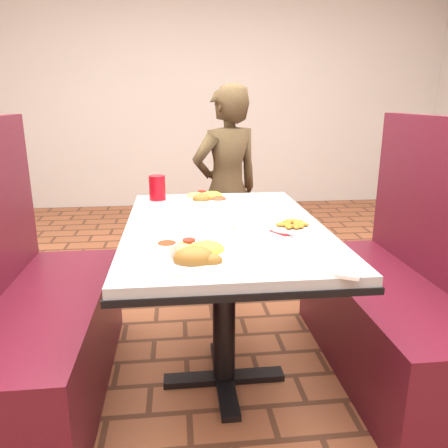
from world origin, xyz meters
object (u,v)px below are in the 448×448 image
at_px(plantain_plate, 292,226).
at_px(red_tumbler, 157,188).
at_px(booth_bench_right, 397,307).
at_px(far_dinner_plate, 207,196).
at_px(near_dinner_plate, 195,250).
at_px(dining_table, 224,246).
at_px(booth_bench_left, 35,326).
at_px(diner_person, 227,190).

bearing_deg(plantain_plate, red_tumbler, 133.31).
xyz_separation_m(booth_bench_right, far_dinner_plate, (-0.84, 0.44, 0.45)).
xyz_separation_m(near_dinner_plate, plantain_plate, (0.40, 0.31, -0.02)).
relative_size(dining_table, booth_bench_left, 1.01).
xyz_separation_m(booth_bench_left, near_dinner_plate, (0.66, -0.40, 0.45)).
xyz_separation_m(dining_table, booth_bench_left, (-0.80, 0.00, -0.32)).
height_order(plantain_plate, red_tumbler, red_tumbler).
bearing_deg(diner_person, booth_bench_right, 97.14).
xyz_separation_m(booth_bench_left, red_tumbler, (0.51, 0.49, 0.48)).
distance_m(dining_table, near_dinner_plate, 0.44).
bearing_deg(plantain_plate, diner_person, 96.07).
xyz_separation_m(booth_bench_left, booth_bench_right, (1.60, 0.00, 0.00)).
bearing_deg(booth_bench_right, plantain_plate, -170.00).
relative_size(booth_bench_left, far_dinner_plate, 4.47).
bearing_deg(far_dinner_plate, dining_table, -84.82).
xyz_separation_m(diner_person, far_dinner_plate, (-0.18, -0.64, 0.11)).
xyz_separation_m(booth_bench_right, red_tumbler, (-1.09, 0.49, 0.48)).
distance_m(near_dinner_plate, red_tumbler, 0.90).
relative_size(dining_table, near_dinner_plate, 4.05).
relative_size(dining_table, far_dinner_plate, 4.52).
relative_size(diner_person, plantain_plate, 7.23).
bearing_deg(red_tumbler, far_dinner_plate, -11.80).
bearing_deg(plantain_plate, dining_table, 160.06).
bearing_deg(booth_bench_left, booth_bench_right, 0.00).
height_order(dining_table, plantain_plate, plantain_plate).
bearing_deg(booth_bench_left, far_dinner_plate, 29.88).
bearing_deg(near_dinner_plate, far_dinner_plate, 83.31).
bearing_deg(far_dinner_plate, diner_person, 74.48).
height_order(dining_table, near_dinner_plate, near_dinner_plate).
xyz_separation_m(plantain_plate, red_tumbler, (-0.55, 0.58, 0.05)).
bearing_deg(diner_person, near_dinner_plate, 54.90).
distance_m(booth_bench_left, diner_person, 1.46).
distance_m(far_dinner_plate, red_tumbler, 0.26).
bearing_deg(plantain_plate, booth_bench_left, 174.89).
bearing_deg(dining_table, far_dinner_plate, 95.18).
relative_size(dining_table, booth_bench_right, 1.01).
distance_m(dining_table, booth_bench_right, 0.86).
height_order(diner_person, near_dinner_plate, diner_person).
distance_m(booth_bench_left, plantain_plate, 1.15).
height_order(booth_bench_right, plantain_plate, booth_bench_right).
height_order(near_dinner_plate, far_dinner_plate, near_dinner_plate).
distance_m(diner_person, red_tumbler, 0.74).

